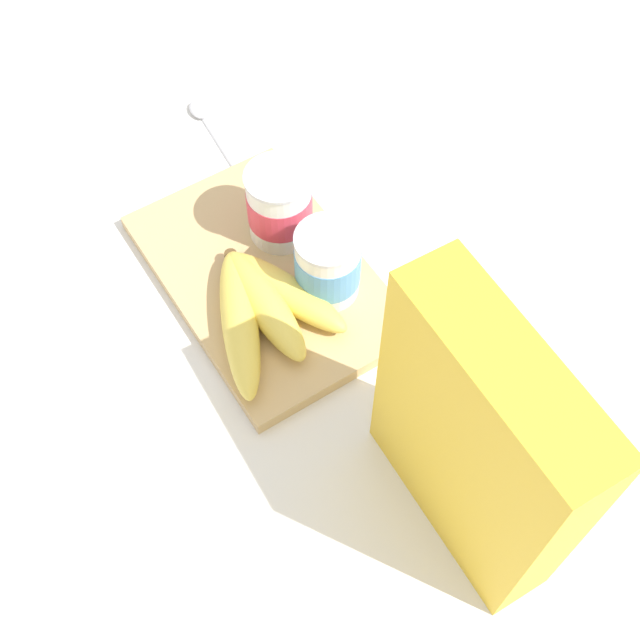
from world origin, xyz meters
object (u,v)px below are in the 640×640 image
yogurt_cup_back (328,264)px  spoon (208,123)px  cereal_box (477,444)px  cutting_board (266,277)px  banana_bunch (262,307)px  yogurt_cup_front (280,205)px

yogurt_cup_back → spoon: 0.31m
cereal_box → spoon: bearing=178.2°
cutting_board → banana_bunch: 0.06m
cutting_board → yogurt_cup_front: yogurt_cup_front is taller
cutting_board → yogurt_cup_back: (0.05, 0.05, 0.05)m
yogurt_cup_front → yogurt_cup_back: yogurt_cup_front is taller
yogurt_cup_back → banana_bunch: 0.08m
banana_bunch → yogurt_cup_front: bearing=139.4°
cereal_box → banana_bunch: size_ratio=1.52×
cereal_box → yogurt_cup_front: (-0.36, 0.03, -0.08)m
yogurt_cup_back → spoon: (-0.30, 0.01, -0.06)m
yogurt_cup_back → cereal_box: bearing=-5.9°
yogurt_cup_front → banana_bunch: size_ratio=0.51×
yogurt_cup_front → yogurt_cup_back: size_ratio=1.06×
yogurt_cup_back → banana_bunch: (-0.01, -0.08, -0.03)m
yogurt_cup_back → yogurt_cup_front: bearing=-178.8°
cutting_board → cereal_box: cereal_box is taller
cutting_board → cereal_box: bearing=3.4°
cutting_board → yogurt_cup_front: (-0.04, 0.04, 0.05)m
yogurt_cup_front → cereal_box: bearing=-4.1°
yogurt_cup_front → spoon: bearing=175.6°
cutting_board → banana_bunch: bearing=-32.9°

